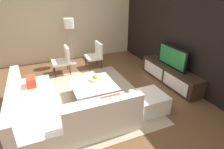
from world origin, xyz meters
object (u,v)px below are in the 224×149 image
at_px(coffee_table, 93,90).
at_px(sectional_couch, 57,110).
at_px(ottoman, 149,102).
at_px(television, 172,57).
at_px(fruit_bowl, 95,78).
at_px(accent_chair_far, 96,54).
at_px(media_console, 170,75).
at_px(accent_chair_near, 63,59).
at_px(floor_lamp, 69,26).

bearing_deg(coffee_table, sectional_couch, -58.01).
xyz_separation_m(coffee_table, ottoman, (0.99, 1.00, -0.00)).
bearing_deg(television, sectional_couch, -81.08).
bearing_deg(fruit_bowl, television, 82.75).
bearing_deg(television, accent_chair_far, -140.51).
xyz_separation_m(media_console, sectional_couch, (0.51, -3.28, 0.03)).
relative_size(sectional_couch, coffee_table, 2.27).
height_order(coffee_table, fruit_bowl, fruit_bowl).
bearing_deg(television, media_console, -90.00).
bearing_deg(accent_chair_far, fruit_bowl, -21.71).
relative_size(television, sectional_couch, 0.46).
bearing_deg(accent_chair_far, media_console, 37.00).
relative_size(ottoman, fruit_bowl, 2.50).
bearing_deg(television, accent_chair_near, -124.92).
xyz_separation_m(sectional_couch, ottoman, (0.38, 1.98, -0.08)).
distance_m(sectional_couch, ottoman, 2.02).
height_order(media_console, floor_lamp, floor_lamp).
distance_m(coffee_table, accent_chair_near, 1.87).
xyz_separation_m(ottoman, accent_chair_far, (-2.85, -0.31, 0.29)).
bearing_deg(media_console, ottoman, -55.40).
bearing_deg(coffee_table, television, 87.51).
relative_size(accent_chair_near, floor_lamp, 0.53).
bearing_deg(fruit_bowl, accent_chair_near, -162.12).
bearing_deg(accent_chair_far, accent_chair_near, -89.46).
xyz_separation_m(accent_chair_near, floor_lamp, (-0.65, 0.39, 0.89)).
relative_size(coffee_table, ottoman, 1.53).
bearing_deg(media_console, sectional_couch, -81.08).
bearing_deg(fruit_bowl, coffee_table, -29.86).
xyz_separation_m(media_console, ottoman, (0.89, -1.30, -0.05)).
relative_size(sectional_couch, floor_lamp, 1.49).
relative_size(television, accent_chair_far, 1.29).
height_order(accent_chair_near, ottoman, accent_chair_near).
height_order(television, accent_chair_near, television).
distance_m(floor_lamp, fruit_bowl, 2.46).
bearing_deg(accent_chair_near, ottoman, 29.89).
xyz_separation_m(media_console, accent_chair_near, (-1.90, -2.71, 0.24)).
bearing_deg(accent_chair_near, coffee_table, 16.06).
bearing_deg(floor_lamp, television, 42.33).
distance_m(ottoman, fruit_bowl, 1.49).
xyz_separation_m(floor_lamp, fruit_bowl, (2.27, 0.13, -0.95)).
height_order(ottoman, fruit_bowl, fruit_bowl).
xyz_separation_m(coffee_table, accent_chair_far, (-1.85, 0.69, 0.29)).
bearing_deg(sectional_couch, ottoman, 79.18).
xyz_separation_m(media_console, television, (-0.00, 0.00, 0.55)).
bearing_deg(television, coffee_table, -92.49).
relative_size(floor_lamp, fruit_bowl, 5.81).
bearing_deg(coffee_table, fruit_bowl, 150.14).
bearing_deg(floor_lamp, media_console, 42.32).
bearing_deg(fruit_bowl, ottoman, 37.40).
height_order(sectional_couch, ottoman, sectional_couch).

